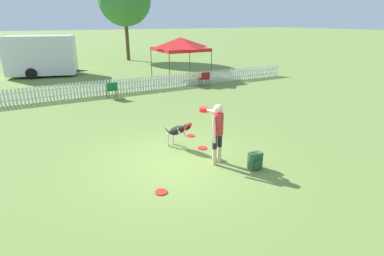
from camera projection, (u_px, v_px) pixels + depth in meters
ground_plane at (178, 162)px, 7.85m from camera, size 240.00×240.00×0.00m
handler_person at (216, 126)px, 7.50m from camera, size 0.44×1.06×1.58m
leaping_dog at (178, 130)px, 8.53m from camera, size 0.53×1.10×0.88m
frisbee_near_handler at (202, 148)px, 8.67m from camera, size 0.27×0.27×0.02m
frisbee_near_dog at (161, 192)px, 6.45m from camera, size 0.27×0.27×0.02m
frisbee_midfield at (191, 136)px, 9.60m from camera, size 0.27×0.27×0.02m
backpack_on_grass at (255, 161)px, 7.42m from camera, size 0.32×0.25×0.44m
picket_fence at (103, 88)px, 14.70m from camera, size 23.09×0.04×0.74m
folding_chair_blue_left at (205, 78)px, 16.67m from camera, size 0.59×0.60×0.81m
folding_chair_center at (112, 89)px, 14.09m from camera, size 0.52×0.54×0.78m
canopy_tent_main at (180, 44)px, 18.50m from camera, size 2.88×2.88×2.52m
equipment_trailer at (41, 55)px, 19.55m from camera, size 5.08×3.15×2.58m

